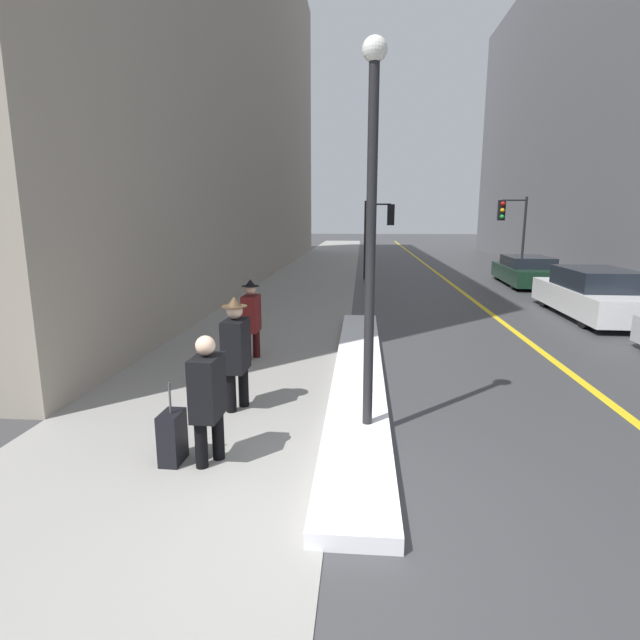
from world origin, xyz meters
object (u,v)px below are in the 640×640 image
Objects in this scene: traffic_light_near at (381,223)px; parked_car_white at (593,294)px; pedestrian_trailing at (208,394)px; pedestrian_nearside at (236,349)px; pedestrian_in_glasses at (251,316)px; traffic_light_far at (510,219)px; lamp_post at (371,210)px; rolling_suitcase at (172,438)px; parked_car_dark_green at (526,271)px.

traffic_light_near is 0.70× the size of parked_car_white.
pedestrian_trailing is at bearing -101.18° from traffic_light_near.
traffic_light_near reaches higher than pedestrian_nearside.
pedestrian_in_glasses is 9.77m from parked_car_white.
pedestrian_nearside is (-0.09, 1.61, 0.08)m from pedestrian_trailing.
pedestrian_trailing is 0.94× the size of pedestrian_in_glasses.
traffic_light_near is 5.98m from traffic_light_far.
pedestrian_nearside is at bearing 158.87° from lamp_post.
pedestrian_nearside is 1.77m from rolling_suitcase.
parked_car_white is at bearing 52.68° from lamp_post.
traffic_light_far is at bearing -0.72° from parked_car_white.
traffic_light_far is 3.43m from parked_car_dark_green.
pedestrian_in_glasses is at bearing -170.25° from pedestrian_nearside.
pedestrian_nearside is 0.34× the size of parked_car_white.
pedestrian_trailing is at bearing 60.72° from traffic_light_far.
parked_car_dark_green is at bearing 145.05° from pedestrian_in_glasses.
parked_car_dark_green is (8.42, 14.29, -0.34)m from pedestrian_nearside.
pedestrian_nearside reaches higher than parked_car_white.
traffic_light_far is 0.74× the size of parked_car_white.
traffic_light_far is at bearing 9.41° from traffic_light_near.
lamp_post is at bearing 114.67° from rolling_suitcase.
lamp_post is at bearing 118.91° from pedestrian_trailing.
traffic_light_far is at bearing 155.65° from pedestrian_nearside.
rolling_suitcase is at bearing -157.24° from lamp_post.
traffic_light_near is 13.57m from pedestrian_in_glasses.
lamp_post is at bearing 143.82° from parked_car_white.
parked_car_dark_green is at bearing -16.96° from traffic_light_near.
traffic_light_near is at bearing 172.65° from pedestrian_nearside.
lamp_post reaches higher than pedestrian_nearside.
traffic_light_far is 2.31× the size of pedestrian_in_glasses.
pedestrian_nearside is 16.59m from parked_car_dark_green.
pedestrian_trailing is (-2.48, -17.35, -1.64)m from traffic_light_near.
traffic_light_near is 16.03m from pedestrian_nearside.
parked_car_white is 6.82m from parked_car_dark_green.
pedestrian_in_glasses is at bearing 146.02° from parked_car_dark_green.
pedestrian_trailing reaches higher than rolling_suitcase.
pedestrian_trailing is 12.11m from parked_car_white.
lamp_post reaches higher than traffic_light_near.
pedestrian_in_glasses is at bearing 121.23° from parked_car_white.
traffic_light_near is 2.07× the size of pedestrian_nearside.
pedestrian_nearside is (-1.85, 0.71, -1.90)m from lamp_post.
lamp_post is at bearing -95.56° from traffic_light_near.
pedestrian_nearside is 0.34× the size of parked_car_dark_green.
parked_car_dark_green is at bearing -1.60° from parked_car_white.
traffic_light_far reaches higher than parked_car_dark_green.
parked_car_dark_green is at bearing 153.11° from rolling_suitcase.
pedestrian_in_glasses is 14.64m from parked_car_dark_green.
rolling_suitcase is (-0.42, -0.02, -0.52)m from pedestrian_trailing.
rolling_suitcase is (-8.75, -15.92, -0.26)m from parked_car_dark_green.
pedestrian_in_glasses reaches higher than parked_car_white.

